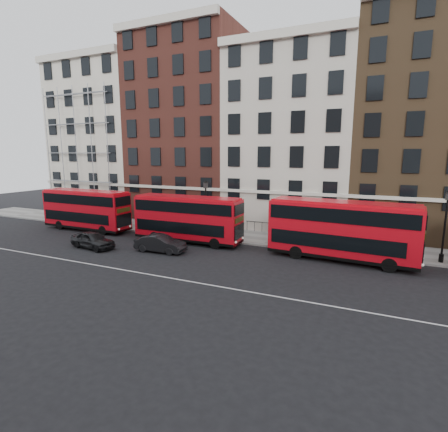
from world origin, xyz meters
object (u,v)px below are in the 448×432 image
at_px(bus_a, 86,209).
at_px(bus_b, 187,218).
at_px(car_front, 160,243).
at_px(car_rear, 93,240).
at_px(bus_c, 341,229).

xyz_separation_m(bus_a, bus_b, (12.23, -0.00, -0.00)).
bearing_deg(bus_a, car_front, -16.52).
xyz_separation_m(bus_a, car_rear, (5.89, -5.11, -1.53)).
bearing_deg(bus_b, bus_c, -0.79).
height_order(car_rear, car_front, car_rear).
xyz_separation_m(bus_b, car_rear, (-6.34, -5.11, -1.53)).
distance_m(bus_b, car_rear, 8.29).
height_order(bus_b, bus_c, bus_c).
xyz_separation_m(bus_b, bus_c, (13.24, 0.00, 0.17)).
distance_m(bus_c, car_rear, 20.30).
distance_m(car_rear, car_front, 6.09).
bearing_deg(car_front, bus_b, -9.58).
bearing_deg(bus_c, bus_b, -175.80).
xyz_separation_m(bus_a, bus_c, (25.47, 0.00, 0.17)).
height_order(bus_a, car_rear, bus_a).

